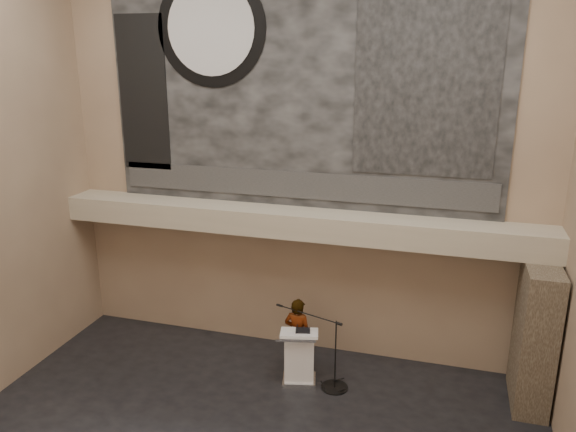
% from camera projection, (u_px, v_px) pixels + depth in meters
% --- Properties ---
extents(wall_back, '(10.00, 0.02, 8.50)m').
position_uv_depth(wall_back, '(299.00, 155.00, 11.30)').
color(wall_back, '#866C55').
rests_on(wall_back, floor).
extents(wall_front, '(10.00, 0.02, 8.50)m').
position_uv_depth(wall_front, '(1.00, 353.00, 3.94)').
color(wall_front, '#866C55').
rests_on(wall_front, floor).
extents(soffit, '(10.00, 0.80, 0.50)m').
position_uv_depth(soffit, '(294.00, 222.00, 11.31)').
color(soffit, tan).
rests_on(soffit, wall_back).
extents(sprinkler_left, '(0.04, 0.04, 0.06)m').
position_uv_depth(sprinkler_left, '(220.00, 229.00, 11.77)').
color(sprinkler_left, '#B2893D').
rests_on(sprinkler_left, soffit).
extents(sprinkler_right, '(0.04, 0.04, 0.06)m').
position_uv_depth(sprinkler_right, '(387.00, 245.00, 10.83)').
color(sprinkler_right, '#B2893D').
rests_on(sprinkler_right, soffit).
extents(banner, '(8.00, 0.05, 5.00)m').
position_uv_depth(banner, '(299.00, 82.00, 10.86)').
color(banner, black).
rests_on(banner, wall_back).
extents(banner_text_strip, '(7.76, 0.02, 0.55)m').
position_uv_depth(banner_text_strip, '(298.00, 185.00, 11.41)').
color(banner_text_strip, '#2D2D2D').
rests_on(banner_text_strip, banner).
extents(banner_clock_rim, '(2.30, 0.02, 2.30)m').
position_uv_depth(banner_clock_rim, '(211.00, 28.00, 11.02)').
color(banner_clock_rim, black).
rests_on(banner_clock_rim, banner).
extents(banner_clock_face, '(1.84, 0.02, 1.84)m').
position_uv_depth(banner_clock_face, '(210.00, 28.00, 11.00)').
color(banner_clock_face, silver).
rests_on(banner_clock_face, banner).
extents(banner_building_print, '(2.60, 0.02, 3.60)m').
position_uv_depth(banner_building_print, '(426.00, 78.00, 10.15)').
color(banner_building_print, black).
rests_on(banner_building_print, banner).
extents(banner_brick_print, '(1.10, 0.02, 3.20)m').
position_uv_depth(banner_brick_print, '(143.00, 94.00, 11.82)').
color(banner_brick_print, black).
rests_on(banner_brick_print, banner).
extents(stone_pier, '(0.60, 1.40, 2.70)m').
position_uv_depth(stone_pier, '(535.00, 336.00, 10.10)').
color(stone_pier, '#413528').
rests_on(stone_pier, floor).
extents(lectern, '(0.82, 0.66, 1.14)m').
position_uv_depth(lectern, '(299.00, 357.00, 10.93)').
color(lectern, silver).
rests_on(lectern, floor).
extents(binder, '(0.32, 0.28, 0.04)m').
position_uv_depth(binder, '(303.00, 331.00, 10.76)').
color(binder, black).
rests_on(binder, lectern).
extents(papers, '(0.21, 0.28, 0.00)m').
position_uv_depth(papers, '(293.00, 331.00, 10.79)').
color(papers, silver).
rests_on(papers, lectern).
extents(speaker_person, '(0.62, 0.45, 1.57)m').
position_uv_depth(speaker_person, '(298.00, 335.00, 11.28)').
color(speaker_person, silver).
rests_on(speaker_person, floor).
extents(mic_stand, '(1.57, 0.70, 1.43)m').
position_uv_depth(mic_stand, '(332.00, 377.00, 10.84)').
color(mic_stand, black).
rests_on(mic_stand, floor).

